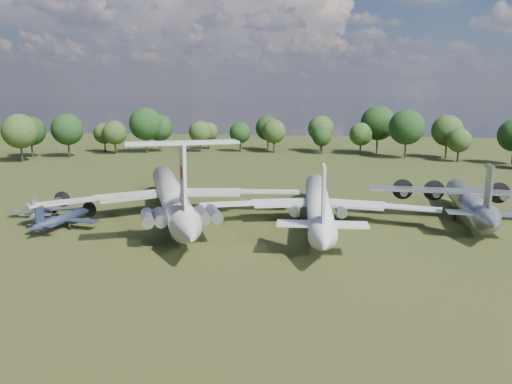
% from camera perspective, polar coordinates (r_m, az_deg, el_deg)
% --- Properties ---
extents(ground, '(300.00, 300.00, 0.00)m').
position_cam_1_polar(ground, '(74.04, -5.85, -3.42)').
color(ground, '#223E14').
rests_on(ground, ground).
extents(il62_airliner, '(57.85, 64.51, 5.20)m').
position_cam_1_polar(il62_airliner, '(77.32, -9.62, -0.91)').
color(il62_airliner, beige).
rests_on(il62_airliner, ground).
extents(tu104_jet, '(36.67, 47.60, 4.60)m').
position_cam_1_polar(tu104_jet, '(72.82, 7.10, -1.84)').
color(tu104_jet, silver).
rests_on(tu104_jet, ground).
extents(an12_transport, '(31.43, 34.60, 4.28)m').
position_cam_1_polar(an12_transport, '(80.93, 23.15, -1.46)').
color(an12_transport, '#94979B').
rests_on(an12_transport, ground).
extents(small_prop_west, '(12.28, 15.34, 2.04)m').
position_cam_1_polar(small_prop_west, '(75.10, -21.19, -3.13)').
color(small_prop_west, black).
rests_on(small_prop_west, ground).
extents(small_prop_northwest, '(13.87, 17.07, 2.23)m').
position_cam_1_polar(small_prop_northwest, '(82.01, -22.68, -2.00)').
color(small_prop_northwest, '#9EA0A6').
rests_on(small_prop_northwest, ground).
extents(person_on_il62, '(0.76, 0.74, 1.76)m').
position_cam_1_polar(person_on_il62, '(62.42, -8.57, -0.54)').
color(person_on_il62, '#97764D').
rests_on(person_on_il62, il62_airliner).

